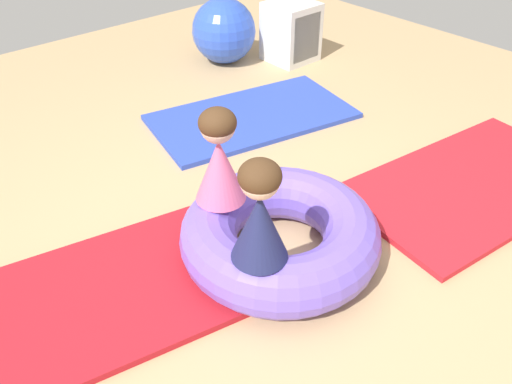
# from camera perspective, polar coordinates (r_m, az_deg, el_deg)

# --- Properties ---
(ground_plane) EXTENTS (8.00, 8.00, 0.00)m
(ground_plane) POSITION_cam_1_polar(r_m,az_deg,el_deg) (3.00, 0.70, -6.85)
(ground_plane) COLOR tan
(gym_mat_near_left) EXTENTS (1.71, 1.24, 0.04)m
(gym_mat_near_left) POSITION_cam_1_polar(r_m,az_deg,el_deg) (2.85, -17.88, -11.43)
(gym_mat_near_left) COLOR #B21923
(gym_mat_near_left) RESTS_ON ground
(gym_mat_far_left) EXTENTS (1.86, 1.19, 0.04)m
(gym_mat_far_left) POSITION_cam_1_polar(r_m,az_deg,el_deg) (3.79, 22.55, 0.82)
(gym_mat_far_left) COLOR red
(gym_mat_far_left) RESTS_ON ground
(gym_mat_near_right) EXTENTS (1.74, 1.18, 0.04)m
(gym_mat_near_right) POSITION_cam_1_polar(r_m,az_deg,el_deg) (4.31, -0.41, 8.25)
(gym_mat_near_right) COLOR #2D47B7
(gym_mat_near_right) RESTS_ON ground
(inflatable_cushion) EXTENTS (1.11, 1.11, 0.32)m
(inflatable_cushion) POSITION_cam_1_polar(r_m,az_deg,el_deg) (2.89, 2.63, -4.67)
(inflatable_cushion) COLOR #7056D1
(inflatable_cushion) RESTS_ON ground
(child_in_pink) EXTENTS (0.38, 0.38, 0.55)m
(child_in_pink) POSITION_cam_1_polar(r_m,az_deg,el_deg) (2.74, -4.05, 3.84)
(child_in_pink) COLOR #E5608E
(child_in_pink) RESTS_ON inflatable_cushion
(child_in_navy) EXTENTS (0.30, 0.30, 0.54)m
(child_in_navy) POSITION_cam_1_polar(r_m,az_deg,el_deg) (2.36, 0.40, -2.29)
(child_in_navy) COLOR navy
(child_in_navy) RESTS_ON inflatable_cushion
(play_ball_orange) EXTENTS (0.06, 0.06, 0.06)m
(play_ball_orange) POSITION_cam_1_polar(r_m,az_deg,el_deg) (3.92, -4.31, 5.94)
(play_ball_orange) COLOR orange
(play_ball_orange) RESTS_ON gym_mat_near_right
(play_ball_teal) EXTENTS (0.07, 0.07, 0.07)m
(play_ball_teal) POSITION_cam_1_polar(r_m,az_deg,el_deg) (4.28, -3.55, 8.79)
(play_ball_teal) COLOR teal
(play_ball_teal) RESTS_ON gym_mat_near_right
(exercise_ball_large) EXTENTS (0.62, 0.62, 0.62)m
(exercise_ball_large) POSITION_cam_1_polar(r_m,az_deg,el_deg) (5.30, -3.53, 17.14)
(exercise_ball_large) COLOR blue
(exercise_ball_large) RESTS_ON ground
(storage_cube) EXTENTS (0.44, 0.44, 0.56)m
(storage_cube) POSITION_cam_1_polar(r_m,az_deg,el_deg) (5.34, 4.03, 16.96)
(storage_cube) COLOR silver
(storage_cube) RESTS_ON ground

